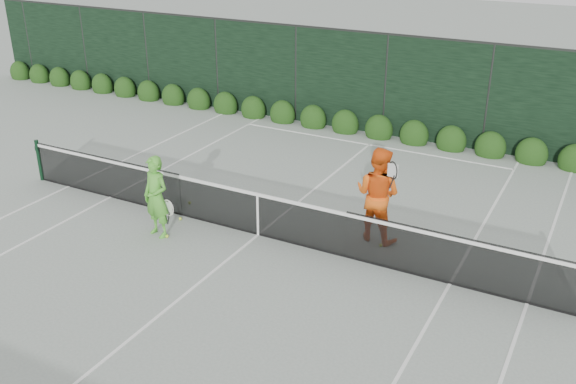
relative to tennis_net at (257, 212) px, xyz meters
The scene contains 8 objects.
ground 0.53m from the tennis_net, ahead, with size 80.00×80.00×0.00m, color gray.
tennis_net is the anchor object (origin of this frame).
player_woman 2.11m from the tennis_net, 152.04° to the right, with size 0.71×0.53×1.76m.
player_man 2.54m from the tennis_net, 24.63° to the left, with size 1.08×0.89×2.02m.
court_lines 0.53m from the tennis_net, ahead, with size 11.03×23.83×0.01m.
windscreen_fence 2.88m from the tennis_net, 89.49° to the right, with size 32.00×21.07×3.06m.
hedge_row 7.16m from the tennis_net, 89.80° to the left, with size 31.66×0.65×0.94m.
tennis_balls 0.94m from the tennis_net, behind, with size 4.76×1.82×0.07m.
Camera 1 is at (6.24, -10.35, 6.39)m, focal length 40.00 mm.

